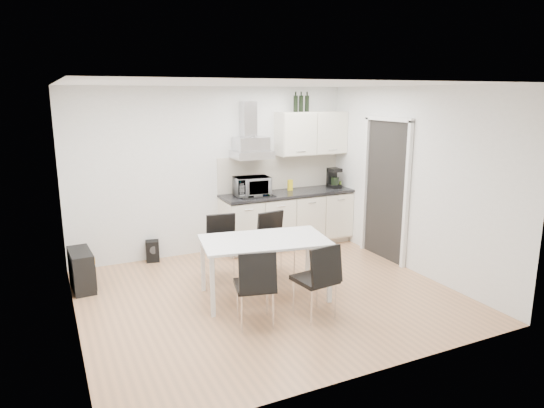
% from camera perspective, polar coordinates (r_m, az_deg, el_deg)
% --- Properties ---
extents(ground, '(4.50, 4.50, 0.00)m').
position_cam_1_polar(ground, '(6.25, -0.47, -10.64)').
color(ground, tan).
rests_on(ground, ground).
extents(wall_back, '(4.50, 0.10, 2.60)m').
position_cam_1_polar(wall_back, '(7.68, -6.84, 3.86)').
color(wall_back, white).
rests_on(wall_back, ground).
extents(wall_front, '(4.50, 0.10, 2.60)m').
position_cam_1_polar(wall_front, '(4.18, 11.22, -4.00)').
color(wall_front, white).
rests_on(wall_front, ground).
extents(wall_left, '(0.10, 4.00, 2.60)m').
position_cam_1_polar(wall_left, '(5.33, -22.97, -1.13)').
color(wall_left, white).
rests_on(wall_left, ground).
extents(wall_right, '(0.10, 4.00, 2.60)m').
position_cam_1_polar(wall_right, '(7.09, 16.24, 2.67)').
color(wall_right, white).
rests_on(wall_right, ground).
extents(ceiling, '(4.50, 4.50, 0.00)m').
position_cam_1_polar(ceiling, '(5.73, -0.52, 13.93)').
color(ceiling, white).
rests_on(ceiling, wall_back).
extents(doorway, '(0.08, 1.04, 2.10)m').
position_cam_1_polar(doorway, '(7.52, 13.12, 1.47)').
color(doorway, white).
rests_on(doorway, ground).
extents(kitchenette, '(2.22, 0.64, 2.52)m').
position_cam_1_polar(kitchenette, '(7.99, 1.94, 0.86)').
color(kitchenette, beige).
rests_on(kitchenette, ground).
extents(dining_table, '(1.65, 1.12, 0.75)m').
position_cam_1_polar(dining_table, '(5.98, -0.89, -4.82)').
color(dining_table, white).
rests_on(dining_table, ground).
extents(chair_far_left, '(0.51, 0.56, 0.88)m').
position_cam_1_polar(chair_far_left, '(6.63, -5.66, -5.24)').
color(chair_far_left, black).
rests_on(chair_far_left, ground).
extents(chair_far_right, '(0.49, 0.55, 0.88)m').
position_cam_1_polar(chair_far_right, '(6.74, 0.66, -4.86)').
color(chair_far_right, black).
rests_on(chair_far_right, ground).
extents(chair_near_left, '(0.55, 0.59, 0.88)m').
position_cam_1_polar(chair_near_left, '(5.36, -2.05, -9.67)').
color(chair_near_left, black).
rests_on(chair_near_left, ground).
extents(chair_near_right, '(0.50, 0.55, 0.88)m').
position_cam_1_polar(chair_near_right, '(5.55, 5.04, -8.91)').
color(chair_near_right, black).
rests_on(chair_near_right, ground).
extents(guitar_amp, '(0.30, 0.63, 0.52)m').
position_cam_1_polar(guitar_amp, '(6.81, -21.50, -7.23)').
color(guitar_amp, black).
rests_on(guitar_amp, ground).
extents(floor_speaker, '(0.22, 0.21, 0.32)m').
position_cam_1_polar(floor_speaker, '(7.59, -13.87, -5.39)').
color(floor_speaker, black).
rests_on(floor_speaker, ground).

